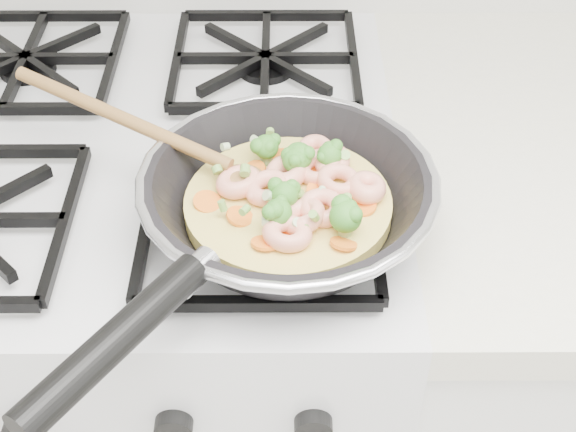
{
  "coord_description": "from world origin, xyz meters",
  "views": [
    {
      "loc": [
        0.17,
        0.96,
        1.45
      ],
      "look_at": [
        0.18,
        1.54,
        0.93
      ],
      "focal_mm": 50.58,
      "sensor_mm": 36.0,
      "label": 1
    }
  ],
  "objects": [
    {
      "name": "skillet",
      "position": [
        0.17,
        1.54,
        0.96
      ],
      "size": [
        0.42,
        0.42,
        0.09
      ],
      "rotation": [
        0.0,
        0.0,
        0.12
      ],
      "color": "black",
      "rests_on": "stove"
    },
    {
      "name": "stove",
      "position": [
        0.0,
        1.7,
        0.46
      ],
      "size": [
        0.6,
        0.6,
        0.92
      ],
      "color": "silver",
      "rests_on": "ground"
    }
  ]
}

